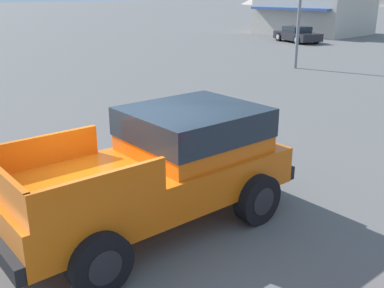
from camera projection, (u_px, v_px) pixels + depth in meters
name	position (u px, v px, depth m)	size (l,w,h in m)	color
ground_plane	(126.00, 221.00, 7.72)	(320.00, 320.00, 0.00)	#5B5956
orange_pickup_truck	(165.00, 161.00, 7.44)	(2.72, 5.20, 1.89)	orange
parked_car_dark	(297.00, 34.00, 34.64)	(4.39, 3.16, 1.19)	#232328
storefront_building	(314.00, 16.00, 41.15)	(8.49, 8.27, 3.24)	#BCB2A3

